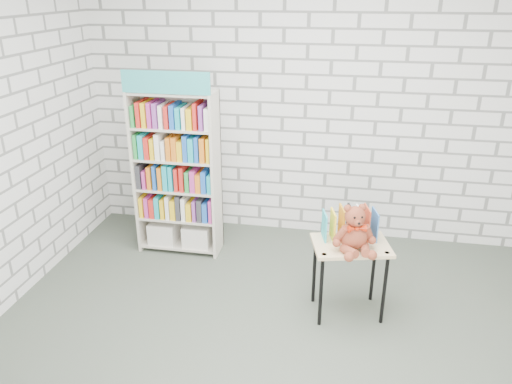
# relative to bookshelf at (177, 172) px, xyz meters

# --- Properties ---
(ground) EXTENTS (4.50, 4.50, 0.00)m
(ground) POSITION_rel_bookshelf_xyz_m (1.16, -1.36, -0.83)
(ground) COLOR #424B3F
(ground) RESTS_ON ground
(room_shell) EXTENTS (4.52, 4.02, 2.81)m
(room_shell) POSITION_rel_bookshelf_xyz_m (1.16, -1.36, 0.96)
(room_shell) COLOR silver
(room_shell) RESTS_ON ground
(bookshelf) EXTENTS (0.81, 0.31, 1.82)m
(bookshelf) POSITION_rel_bookshelf_xyz_m (0.00, 0.00, 0.00)
(bookshelf) COLOR beige
(bookshelf) RESTS_ON ground
(display_table) EXTENTS (0.67, 0.54, 0.63)m
(display_table) POSITION_rel_bookshelf_xyz_m (1.68, -0.79, -0.28)
(display_table) COLOR #D2B47E
(display_table) RESTS_ON ground
(table_books) EXTENTS (0.44, 0.27, 0.24)m
(table_books) POSITION_rel_bookshelf_xyz_m (1.66, -0.69, -0.07)
(table_books) COLOR #2AAFB8
(table_books) RESTS_ON display_table
(teddy_bear) EXTENTS (0.34, 0.33, 0.37)m
(teddy_bear) POSITION_rel_bookshelf_xyz_m (1.70, -0.88, -0.05)
(teddy_bear) COLOR brown
(teddy_bear) RESTS_ON display_table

